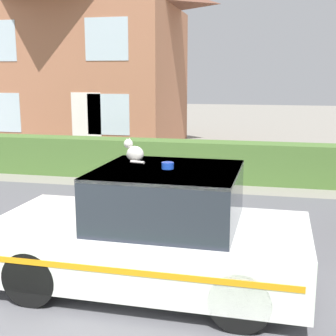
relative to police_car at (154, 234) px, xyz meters
The scene contains 5 objects.
road_strip 2.15m from the police_car, 123.43° to the left, with size 28.00×6.52×0.01m, color #5B5B60.
garden_hedge 6.22m from the police_car, 90.60° to the left, with size 12.94×0.73×1.01m, color #4C7233.
police_car is the anchor object (origin of this frame).
cat 1.05m from the police_car, 169.42° to the right, with size 0.29×0.24×0.28m.
house_left 13.08m from the police_car, 116.04° to the left, with size 7.23×5.75×6.69m.
Camera 1 is at (2.49, -2.85, 2.66)m, focal length 50.00 mm.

